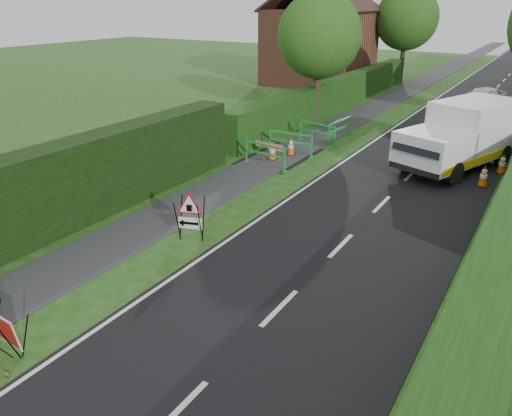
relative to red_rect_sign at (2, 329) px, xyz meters
The scene contains 23 objects.
ground 3.32m from the red_rect_sign, 65.31° to the left, with size 120.00×120.00×0.00m, color #204012.
road_surface 38.18m from the red_rect_sign, 84.18° to the left, with size 6.00×90.00×0.02m, color black.
footpath 38.02m from the red_rect_sign, 92.45° to the left, with size 2.00×90.00×0.02m, color #2D2D30.
hedge_west_near 4.72m from the red_rect_sign, 140.57° to the left, with size 1.10×18.00×2.50m, color black.
hedge_west_far 25.25m from the red_rect_sign, 98.26° to the left, with size 1.00×24.00×1.80m, color #14380F.
house_west 34.18m from the red_rect_sign, 104.66° to the left, with size 7.50×7.40×7.88m.
tree_nw 21.60m from the red_rect_sign, 98.75° to the left, with size 4.40×4.40×6.70m.
tree_fw 37.38m from the red_rect_sign, 94.99° to the left, with size 4.80×4.80×7.24m.
red_rect_sign is the anchor object (origin of this frame).
triangle_sign 5.60m from the red_rect_sign, 88.99° to the left, with size 1.06×1.06×1.22m.
works_van 17.20m from the red_rect_sign, 72.37° to the left, with size 4.00×6.08×2.60m.
traffic_cone_0 15.97m from the red_rect_sign, 66.32° to the left, with size 0.38×0.38×0.79m.
traffic_cone_1 17.89m from the red_rect_sign, 67.68° to the left, with size 0.38×0.38×0.79m.
traffic_cone_2 20.37m from the red_rect_sign, 73.05° to the left, with size 0.38×0.38×0.79m.
traffic_cone_3 13.56m from the red_rect_sign, 97.21° to the left, with size 0.38×0.38×0.79m.
traffic_cone_4 14.52m from the red_rect_sign, 95.35° to the left, with size 0.38×0.38×0.79m.
ped_barrier_0 12.48m from the red_rect_sign, 96.68° to the left, with size 2.09×0.69×1.00m.
ped_barrier_1 14.64m from the red_rect_sign, 95.61° to the left, with size 2.07×0.42×1.00m.
ped_barrier_2 16.79m from the red_rect_sign, 94.03° to the left, with size 2.08×0.82×1.00m.
ped_barrier_3 17.90m from the red_rect_sign, 91.72° to the left, with size 0.57×2.09×1.00m.
redwhite_plank 14.01m from the red_rect_sign, 98.58° to the left, with size 1.50×0.04×0.25m, color red.
litter_can 0.96m from the red_rect_sign, 33.01° to the right, with size 0.07×0.07×0.12m, color #BF7F4C.
hatchback_car 29.76m from the red_rect_sign, 82.20° to the left, with size 1.51×3.75×1.28m, color silver.
Camera 1 is at (6.88, -7.17, 6.33)m, focal length 35.00 mm.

